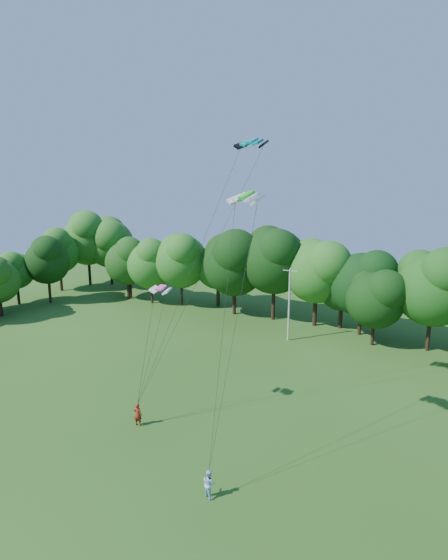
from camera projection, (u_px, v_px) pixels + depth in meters
The scene contains 9 objects.
ground at pixel (89, 489), 26.14m from camera, with size 160.00×160.00×0.00m, color #244D15.
utility_pole at pixel (289, 304), 50.50m from camera, with size 1.71×0.26×8.56m.
kite_flyer_left at pixel (138, 414), 32.94m from camera, with size 0.65×0.43×1.79m, color maroon.
kite_flyer_right at pixel (209, 483), 25.37m from camera, with size 0.84×0.65×1.72m, color #B2D6F7.
kite_teal at pixel (252, 141), 31.84m from camera, with size 2.45×1.10×0.52m.
kite_green at pixel (246, 195), 26.61m from camera, with size 2.58×1.60×0.53m.
kite_pink at pixel (161, 288), 32.63m from camera, with size 1.76×1.03×0.33m.
tree_back_west at pixel (127, 256), 68.96m from camera, with size 7.62×7.62×11.09m.
tree_back_center at pixel (363, 273), 51.81m from camera, with size 8.47×8.47×12.32m.
Camera 1 is at (19.69, -14.24, 17.77)m, focal length 28.00 mm.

